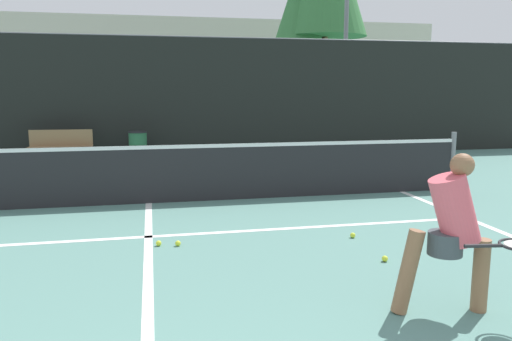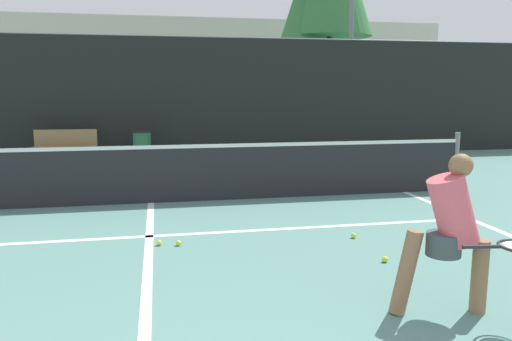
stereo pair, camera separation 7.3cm
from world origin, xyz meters
name	(u,v)px [view 2 (the right image)]	position (x,y,z in m)	size (l,w,h in m)	color
court_service_line	(149,236)	(0.00, 5.31, 0.00)	(8.25, 0.10, 0.01)	white
court_center_mark	(147,276)	(0.00, 3.92, 0.00)	(0.10, 6.63, 0.01)	white
net	(150,172)	(0.00, 7.24, 0.51)	(11.09, 0.09, 1.07)	slate
fence_back	(151,98)	(0.00, 12.72, 1.61)	(24.00, 0.06, 3.24)	black
player_practicing	(451,229)	(2.46, 2.61, 0.72)	(1.10, 0.65, 1.34)	#8C6042
tennis_ball_scattered_1	(159,243)	(0.12, 4.91, 0.03)	(0.07, 0.07, 0.07)	#D1E033
tennis_ball_scattered_2	(385,259)	(2.51, 3.85, 0.03)	(0.07, 0.07, 0.07)	#D1E033
tennis_ball_scattered_3	(354,236)	(2.51, 4.75, 0.03)	(0.07, 0.07, 0.07)	#D1E033
tennis_ball_scattered_4	(178,243)	(0.35, 4.86, 0.03)	(0.07, 0.07, 0.07)	#D1E033
courtside_bench	(65,146)	(-2.11, 11.97, 0.46)	(1.52, 0.46, 0.86)	olive
trash_bin	(142,146)	(-0.26, 12.04, 0.40)	(0.47, 0.47, 0.80)	#28603D
parked_car	(107,128)	(-1.48, 15.87, 0.59)	(1.80, 4.22, 1.40)	navy
tree_mid	(304,13)	(6.77, 21.45, 5.21)	(2.77, 2.77, 7.40)	brown
building_far	(154,70)	(0.00, 30.37, 3.00)	(36.00, 2.40, 6.00)	beige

